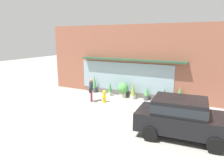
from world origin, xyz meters
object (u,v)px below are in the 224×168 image
(potted_plant_by_entrance, at_px, (179,96))
(potted_plant_window_left, at_px, (146,94))
(parked_car_black, at_px, (182,116))
(potted_plant_corner_tall, at_px, (133,91))
(pedestrian_with_handbag, at_px, (91,88))
(potted_plant_low_front, at_px, (95,84))
(potted_plant_window_right, at_px, (123,89))
(fire_hydrant, at_px, (104,96))
(potted_plant_near_hydrant, at_px, (110,89))
(potted_plant_doorstep, at_px, (164,96))

(potted_plant_by_entrance, height_order, potted_plant_window_left, potted_plant_by_entrance)
(potted_plant_window_left, bearing_deg, parked_car_black, -56.39)
(potted_plant_corner_tall, relative_size, potted_plant_by_entrance, 1.03)
(potted_plant_corner_tall, xyz_separation_m, potted_plant_by_entrance, (3.14, 0.34, -0.02))
(parked_car_black, height_order, potted_plant_corner_tall, parked_car_black)
(pedestrian_with_handbag, height_order, potted_plant_corner_tall, pedestrian_with_handbag)
(potted_plant_low_front, height_order, potted_plant_window_right, potted_plant_low_front)
(potted_plant_by_entrance, distance_m, potted_plant_window_left, 2.20)
(potted_plant_window_right, bearing_deg, potted_plant_low_front, 174.15)
(fire_hydrant, bearing_deg, potted_plant_window_left, 36.79)
(fire_hydrant, relative_size, pedestrian_with_handbag, 0.53)
(potted_plant_corner_tall, relative_size, potted_plant_window_left, 1.24)
(fire_hydrant, distance_m, potted_plant_window_right, 1.77)
(potted_plant_low_front, bearing_deg, potted_plant_corner_tall, -4.90)
(parked_car_black, bearing_deg, potted_plant_low_front, 143.53)
(fire_hydrant, xyz_separation_m, potted_plant_corner_tall, (1.45, 1.61, 0.14))
(parked_car_black, height_order, potted_plant_near_hydrant, parked_car_black)
(pedestrian_with_handbag, xyz_separation_m, potted_plant_window_right, (1.51, 1.90, -0.31))
(pedestrian_with_handbag, relative_size, parked_car_black, 0.39)
(potted_plant_corner_tall, distance_m, potted_plant_window_left, 0.97)
(potted_plant_window_left, distance_m, potted_plant_near_hydrant, 2.80)
(potted_plant_low_front, bearing_deg, potted_plant_window_left, -1.54)
(parked_car_black, height_order, potted_plant_doorstep, parked_car_black)
(parked_car_black, relative_size, potted_plant_low_front, 2.89)
(fire_hydrant, relative_size, potted_plant_near_hydrant, 0.79)
(potted_plant_near_hydrant, xyz_separation_m, potted_plant_low_front, (-1.54, 0.28, 0.18))
(fire_hydrant, distance_m, potted_plant_window_left, 2.99)
(potted_plant_window_right, bearing_deg, potted_plant_by_entrance, 4.52)
(potted_plant_window_left, distance_m, potted_plant_low_front, 4.34)
(pedestrian_with_handbag, bearing_deg, potted_plant_window_left, 102.02)
(fire_hydrant, distance_m, pedestrian_with_handbag, 1.03)
(potted_plant_corner_tall, xyz_separation_m, potted_plant_window_left, (0.94, 0.17, -0.12))
(fire_hydrant, height_order, potted_plant_low_front, potted_plant_low_front)
(potted_plant_low_front, bearing_deg, pedestrian_with_handbag, -63.59)
(parked_car_black, distance_m, potted_plant_doorstep, 4.72)
(parked_car_black, height_order, potted_plant_window_left, parked_car_black)
(potted_plant_near_hydrant, bearing_deg, pedestrian_with_handbag, -104.04)
(potted_plant_corner_tall, bearing_deg, potted_plant_by_entrance, 6.15)
(potted_plant_window_left, xyz_separation_m, potted_plant_window_right, (-1.75, -0.15, 0.16))
(pedestrian_with_handbag, distance_m, potted_plant_by_entrance, 5.90)
(pedestrian_with_handbag, distance_m, potted_plant_near_hydrant, 1.98)
(potted_plant_corner_tall, distance_m, potted_plant_near_hydrant, 1.85)
(potted_plant_window_right, bearing_deg, potted_plant_window_left, 4.84)
(pedestrian_with_handbag, bearing_deg, potted_plant_corner_tall, 108.84)
(potted_plant_near_hydrant, distance_m, potted_plant_low_front, 1.58)
(fire_hydrant, relative_size, potted_plant_window_right, 0.78)
(parked_car_black, xyz_separation_m, potted_plant_near_hydrant, (-5.82, 4.39, -0.46))
(fire_hydrant, xyz_separation_m, potted_plant_window_right, (0.64, 1.64, 0.18))
(fire_hydrant, height_order, potted_plant_window_left, potted_plant_window_left)
(potted_plant_corner_tall, distance_m, potted_plant_by_entrance, 3.16)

